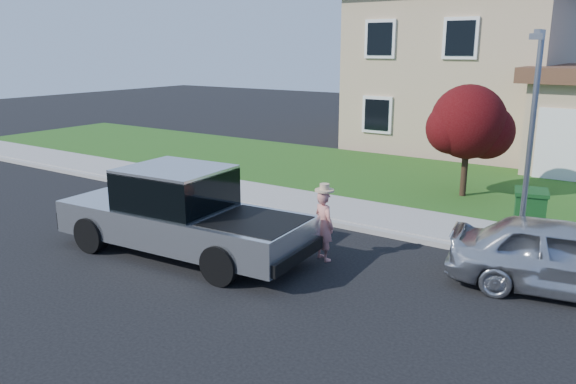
% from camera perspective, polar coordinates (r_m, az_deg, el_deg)
% --- Properties ---
extents(ground, '(80.00, 80.00, 0.00)m').
position_cam_1_polar(ground, '(12.33, -6.93, -5.90)').
color(ground, black).
rests_on(ground, ground).
extents(curb, '(40.00, 0.20, 0.12)m').
position_cam_1_polar(curb, '(14.00, 3.98, -3.06)').
color(curb, gray).
rests_on(curb, ground).
extents(sidewalk, '(40.00, 2.00, 0.15)m').
position_cam_1_polar(sidewalk, '(14.92, 6.10, -1.94)').
color(sidewalk, gray).
rests_on(sidewalk, ground).
extents(lawn, '(40.00, 7.00, 0.10)m').
position_cam_1_polar(lawn, '(18.90, 12.53, 1.22)').
color(lawn, '#1A4213').
rests_on(lawn, ground).
extents(house, '(14.00, 11.30, 6.85)m').
position_cam_1_polar(house, '(25.88, 20.20, 11.16)').
color(house, tan).
rests_on(house, ground).
extents(pickup_truck, '(5.80, 2.35, 1.87)m').
position_cam_1_polar(pickup_truck, '(12.00, -10.79, -2.25)').
color(pickup_truck, black).
rests_on(pickup_truck, ground).
extents(woman, '(0.63, 0.54, 1.62)m').
position_cam_1_polar(woman, '(11.52, 3.67, -3.27)').
color(woman, tan).
rests_on(woman, ground).
extents(sedan, '(4.19, 2.26, 1.36)m').
position_cam_1_polar(sedan, '(11.12, 26.31, -5.94)').
color(sedan, '#B8BABF').
rests_on(sedan, ground).
extents(ornamental_tree, '(2.32, 2.10, 3.19)m').
position_cam_1_polar(ornamental_tree, '(16.70, 17.94, 6.44)').
color(ornamental_tree, black).
rests_on(ornamental_tree, lawn).
extents(trash_bin, '(0.84, 0.92, 1.11)m').
position_cam_1_polar(trash_bin, '(13.43, 23.30, -2.10)').
color(trash_bin, '#103D15').
rests_on(trash_bin, sidewalk).
extents(street_lamp, '(0.23, 0.59, 4.59)m').
position_cam_1_polar(street_lamp, '(11.70, 23.41, 5.15)').
color(street_lamp, slate).
rests_on(street_lamp, ground).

